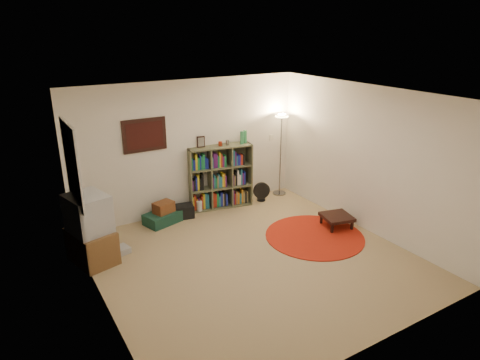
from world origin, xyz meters
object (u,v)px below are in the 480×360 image
object	(u,v)px
bookshelf	(219,178)
floor_fan	(261,192)
tv_stand	(90,230)
suitcase	(163,218)
floor_lamp	(281,128)
side_table	(337,217)

from	to	relation	value
bookshelf	floor_fan	distance (m)	0.98
bookshelf	tv_stand	distance (m)	2.79
bookshelf	suitcase	size ratio (longest dim) A/B	2.10
bookshelf	floor_lamp	xyz separation A→B (m)	(1.41, -0.08, 0.84)
tv_stand	suitcase	bearing A→B (deg)	12.94
floor_lamp	tv_stand	world-z (taller)	floor_lamp
floor_lamp	suitcase	world-z (taller)	floor_lamp
floor_lamp	suitcase	bearing A→B (deg)	-178.54
floor_fan	side_table	xyz separation A→B (m)	(0.47, -1.70, -0.01)
floor_lamp	floor_fan	world-z (taller)	floor_lamp
tv_stand	suitcase	xyz separation A→B (m)	(1.39, 0.72, -0.42)
bookshelf	tv_stand	xyz separation A→B (m)	(-2.65, -0.87, -0.08)
floor_fan	suitcase	world-z (taller)	floor_fan
floor_lamp	side_table	xyz separation A→B (m)	(-0.07, -1.82, -1.25)
floor_lamp	side_table	world-z (taller)	floor_lamp
suitcase	side_table	xyz separation A→B (m)	(2.59, -1.76, 0.09)
bookshelf	suitcase	distance (m)	1.36
suitcase	tv_stand	bearing A→B (deg)	-168.64
bookshelf	tv_stand	bearing A→B (deg)	-151.43
bookshelf	suitcase	xyz separation A→B (m)	(-1.25, -0.15, -0.50)
side_table	tv_stand	bearing A→B (deg)	165.43
floor_fan	suitcase	xyz separation A→B (m)	(-2.12, 0.05, -0.10)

